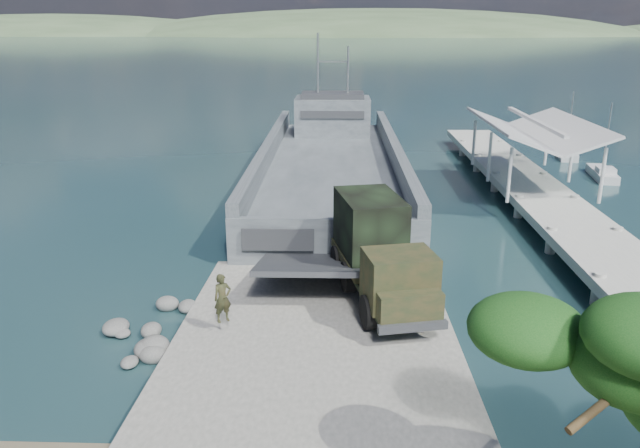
{
  "coord_description": "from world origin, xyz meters",
  "views": [
    {
      "loc": [
        0.83,
        -19.74,
        11.06
      ],
      "look_at": [
        -0.04,
        6.0,
        2.7
      ],
      "focal_mm": 35.0,
      "sensor_mm": 36.0,
      "label": 1
    }
  ],
  "objects_px": {
    "sailboat_near": "(602,174)",
    "soldier": "(223,308)",
    "landing_craft": "(331,173)",
    "pier": "(534,180)",
    "military_truck": "(378,251)",
    "sailboat_far": "(566,154)"
  },
  "relations": [
    {
      "from": "sailboat_near",
      "to": "soldier",
      "type": "bearing_deg",
      "value": -123.89
    },
    {
      "from": "landing_craft",
      "to": "soldier",
      "type": "relative_size",
      "value": 20.94
    },
    {
      "from": "pier",
      "to": "landing_craft",
      "type": "distance_m",
      "value": 13.59
    },
    {
      "from": "military_truck",
      "to": "sailboat_near",
      "type": "distance_m",
      "value": 28.75
    },
    {
      "from": "landing_craft",
      "to": "military_truck",
      "type": "height_order",
      "value": "landing_craft"
    },
    {
      "from": "pier",
      "to": "sailboat_far",
      "type": "bearing_deg",
      "value": 64.12
    },
    {
      "from": "sailboat_far",
      "to": "military_truck",
      "type": "bearing_deg",
      "value": -109.36
    },
    {
      "from": "soldier",
      "to": "military_truck",
      "type": "bearing_deg",
      "value": -0.82
    },
    {
      "from": "soldier",
      "to": "sailboat_near",
      "type": "bearing_deg",
      "value": 15.57
    },
    {
      "from": "pier",
      "to": "sailboat_far",
      "type": "xyz_separation_m",
      "value": [
        7.2,
        14.84,
        -1.29
      ]
    },
    {
      "from": "sailboat_near",
      "to": "landing_craft",
      "type": "bearing_deg",
      "value": -163.36
    },
    {
      "from": "soldier",
      "to": "sailboat_far",
      "type": "xyz_separation_m",
      "value": [
        23.49,
        33.38,
        -1.09
      ]
    },
    {
      "from": "sailboat_near",
      "to": "pier",
      "type": "bearing_deg",
      "value": -126.5
    },
    {
      "from": "soldier",
      "to": "sailboat_near",
      "type": "height_order",
      "value": "sailboat_near"
    },
    {
      "from": "pier",
      "to": "military_truck",
      "type": "relative_size",
      "value": 5.23
    },
    {
      "from": "landing_craft",
      "to": "soldier",
      "type": "xyz_separation_m",
      "value": [
        -3.45,
        -22.95,
        0.49
      ]
    },
    {
      "from": "soldier",
      "to": "sailboat_near",
      "type": "distance_m",
      "value": 34.99
    },
    {
      "from": "landing_craft",
      "to": "military_truck",
      "type": "distance_m",
      "value": 19.69
    },
    {
      "from": "pier",
      "to": "landing_craft",
      "type": "xyz_separation_m",
      "value": [
        -12.83,
        4.41,
        -0.7
      ]
    },
    {
      "from": "sailboat_near",
      "to": "military_truck",
      "type": "bearing_deg",
      "value": -120.15
    },
    {
      "from": "military_truck",
      "to": "sailboat_far",
      "type": "relative_size",
      "value": 1.47
    },
    {
      "from": "sailboat_near",
      "to": "sailboat_far",
      "type": "relative_size",
      "value": 1.0
    }
  ]
}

